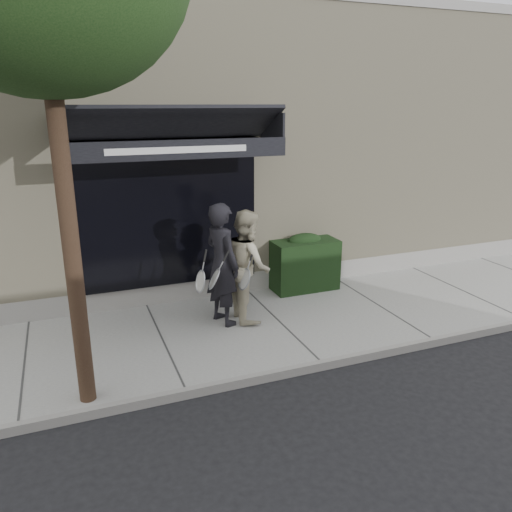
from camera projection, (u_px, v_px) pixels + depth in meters
name	position (u px, v px, depth m)	size (l,w,h in m)	color
ground	(278.00, 327.00, 8.61)	(80.00, 80.00, 0.00)	black
sidewalk	(278.00, 323.00, 8.60)	(20.00, 3.00, 0.12)	gray
curb	(321.00, 365.00, 7.21)	(20.00, 0.10, 0.14)	gray
building_facade	(198.00, 144.00, 12.22)	(14.30, 8.04, 5.64)	beige
hedge	(304.00, 263.00, 9.92)	(1.30, 0.70, 1.14)	black
pedestrian_front	(222.00, 264.00, 8.23)	(0.92, 0.97, 2.06)	black
pedestrian_back	(247.00, 265.00, 8.43)	(0.77, 0.98, 1.91)	#B7AF93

